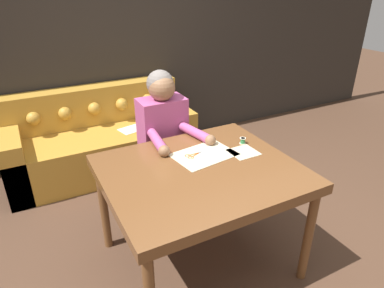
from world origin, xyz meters
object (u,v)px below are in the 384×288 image
(dining_table, at_px, (201,178))
(person, at_px, (164,145))
(couch, at_px, (101,141))
(thread_spool, at_px, (243,141))
(scissors, at_px, (196,154))

(dining_table, distance_m, person, 0.69)
(couch, bearing_deg, thread_spool, -64.68)
(couch, height_order, thread_spool, couch)
(person, distance_m, scissors, 0.53)
(scissors, bearing_deg, thread_spool, -1.18)
(couch, height_order, person, person)
(dining_table, height_order, person, person)
(dining_table, bearing_deg, thread_spool, 21.13)
(scissors, relative_size, thread_spool, 5.44)
(couch, distance_m, thread_spool, 1.73)
(dining_table, relative_size, couch, 0.65)
(dining_table, height_order, scissors, scissors)
(person, bearing_deg, scissors, -87.55)
(couch, distance_m, scissors, 1.60)
(dining_table, height_order, couch, couch)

